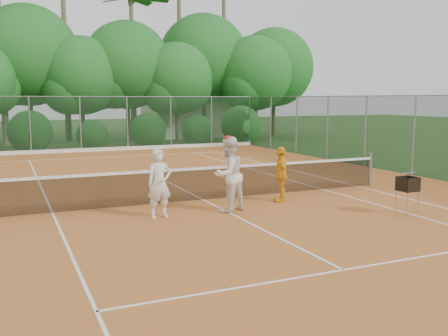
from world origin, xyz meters
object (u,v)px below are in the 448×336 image
Objects in this scene: player_white at (159,184)px; player_yellow at (281,174)px; ball_hopper at (408,185)px; player_center_grp at (228,174)px.

player_yellow is (3.68, 0.49, -0.06)m from player_white.
player_yellow reaches higher than ball_hopper.
player_white is 6.14m from ball_hopper.
player_white reaches higher than player_yellow.
player_white is 3.71m from player_yellow.
player_white is 1.08× the size of player_yellow.
ball_hopper is (5.73, -2.21, -0.08)m from player_white.
ball_hopper is at bearing 58.35° from player_yellow.
player_white is 1.80m from player_center_grp.
player_white reaches higher than ball_hopper.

